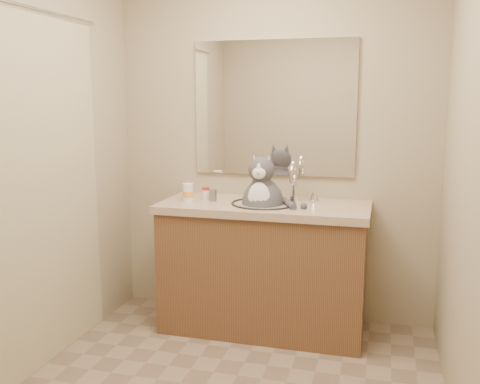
# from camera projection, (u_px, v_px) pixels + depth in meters

# --- Properties ---
(room) EXTENTS (2.22, 2.52, 2.42)m
(room) POSITION_uv_depth(u_px,v_px,m) (219.00, 168.00, 2.46)
(room) COLOR gray
(room) RESTS_ON ground
(vanity) EXTENTS (1.34, 0.59, 1.12)m
(vanity) POSITION_uv_depth(u_px,v_px,m) (264.00, 264.00, 3.50)
(vanity) COLOR brown
(vanity) RESTS_ON ground
(mirror) EXTENTS (1.10, 0.02, 0.90)m
(mirror) POSITION_uv_depth(u_px,v_px,m) (274.00, 108.00, 3.59)
(mirror) COLOR white
(mirror) RESTS_ON room
(shower_curtain) EXTENTS (0.02, 1.30, 1.93)m
(shower_curtain) POSITION_uv_depth(u_px,v_px,m) (37.00, 190.00, 2.85)
(shower_curtain) COLOR #B8B18B
(shower_curtain) RESTS_ON ground
(cat) EXTENTS (0.38, 0.31, 0.54)m
(cat) POSITION_uv_depth(u_px,v_px,m) (263.00, 201.00, 3.41)
(cat) COLOR #4C4C52
(cat) RESTS_ON vanity
(pill_bottle_redcap) EXTENTS (0.05, 0.05, 0.08)m
(pill_bottle_redcap) POSITION_uv_depth(u_px,v_px,m) (206.00, 193.00, 3.55)
(pill_bottle_redcap) COLOR white
(pill_bottle_redcap) RESTS_ON vanity
(pill_bottle_orange) EXTENTS (0.07, 0.07, 0.12)m
(pill_bottle_orange) POSITION_uv_depth(u_px,v_px,m) (188.00, 193.00, 3.49)
(pill_bottle_orange) COLOR white
(pill_bottle_orange) RESTS_ON vanity
(grey_canister) EXTENTS (0.06, 0.06, 0.08)m
(grey_canister) POSITION_uv_depth(u_px,v_px,m) (213.00, 195.00, 3.50)
(grey_canister) COLOR gray
(grey_canister) RESTS_ON vanity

